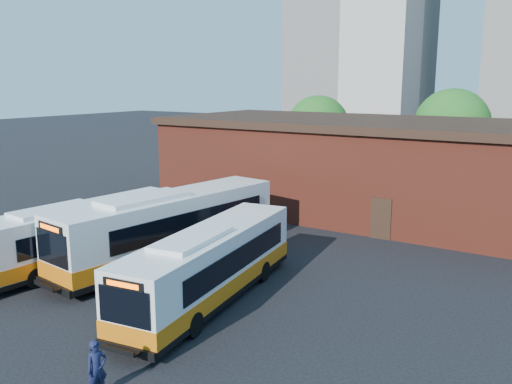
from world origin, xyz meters
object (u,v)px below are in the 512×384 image
Objects in this scene: bus_midwest at (169,229)px; bus_mideast at (210,268)px; bus_west at (81,237)px; transit_worker at (97,369)px.

bus_midwest reaches higher than bus_mideast.
bus_midwest is 1.15× the size of bus_mideast.
bus_west is at bearing -131.54° from bus_midwest.
bus_midwest reaches higher than bus_west.
bus_mideast is 7.48m from transit_worker.
bus_west reaches higher than bus_mideast.
bus_west is 12.20m from transit_worker.
bus_midwest is at bearing 46.15° from bus_west.
bus_midwest is 12.12m from transit_worker.
bus_mideast is (8.11, -0.16, -0.01)m from bus_west.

